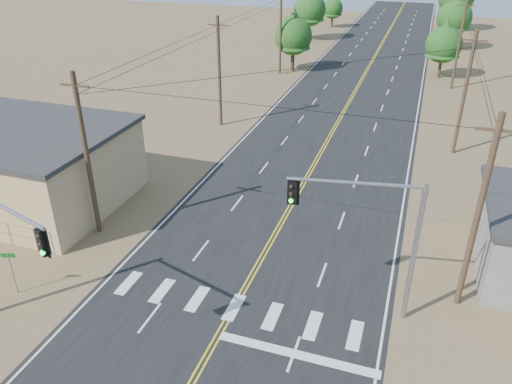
% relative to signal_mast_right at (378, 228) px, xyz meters
% --- Properties ---
extents(road, '(15.00, 200.00, 0.02)m').
position_rel_signal_mast_right_xyz_m(road, '(-6.32, 20.31, -4.91)').
color(road, black).
rests_on(road, ground).
extents(utility_pole_left_near, '(1.80, 0.30, 10.00)m').
position_rel_signal_mast_right_xyz_m(utility_pole_left_near, '(-16.82, 2.31, 0.20)').
color(utility_pole_left_near, '#4C3826').
rests_on(utility_pole_left_near, ground).
extents(utility_pole_left_mid, '(1.80, 0.30, 10.00)m').
position_rel_signal_mast_right_xyz_m(utility_pole_left_mid, '(-16.82, 22.31, 0.20)').
color(utility_pole_left_mid, '#4C3826').
rests_on(utility_pole_left_mid, ground).
extents(utility_pole_left_far, '(1.80, 0.30, 10.00)m').
position_rel_signal_mast_right_xyz_m(utility_pole_left_far, '(-16.82, 42.31, 0.20)').
color(utility_pole_left_far, '#4C3826').
rests_on(utility_pole_left_far, ground).
extents(utility_pole_right_near, '(1.80, 0.30, 10.00)m').
position_rel_signal_mast_right_xyz_m(utility_pole_right_near, '(4.18, 2.31, 0.20)').
color(utility_pole_right_near, '#4C3826').
rests_on(utility_pole_right_near, ground).
extents(utility_pole_right_mid, '(1.80, 0.30, 10.00)m').
position_rel_signal_mast_right_xyz_m(utility_pole_right_mid, '(4.18, 22.31, 0.20)').
color(utility_pole_right_mid, '#4C3826').
rests_on(utility_pole_right_mid, ground).
extents(utility_pole_right_far, '(1.80, 0.30, 10.00)m').
position_rel_signal_mast_right_xyz_m(utility_pole_right_far, '(4.18, 42.31, 0.20)').
color(utility_pole_right_far, '#4C3826').
rests_on(utility_pole_right_far, ground).
extents(signal_mast_right, '(5.90, 1.38, 7.28)m').
position_rel_signal_mast_right_xyz_m(signal_mast_right, '(0.00, 0.00, 0.00)').
color(signal_mast_right, gray).
rests_on(signal_mast_right, ground).
extents(street_sign, '(0.71, 0.24, 2.46)m').
position_rel_signal_mast_right_xyz_m(street_sign, '(-17.32, -4.18, -3.27)').
color(street_sign, gray).
rests_on(street_sign, ground).
extents(tree_left_near, '(4.83, 4.83, 8.04)m').
position_rel_signal_mast_right_xyz_m(tree_left_near, '(-15.70, 44.45, -0.00)').
color(tree_left_near, '#3F2D1E').
rests_on(tree_left_near, ground).
extents(tree_left_mid, '(5.23, 5.23, 8.72)m').
position_rel_signal_mast_right_xyz_m(tree_left_mid, '(-18.46, 65.28, 0.42)').
color(tree_left_mid, '#3F2D1E').
rests_on(tree_left_mid, ground).
extents(tree_left_far, '(3.69, 3.69, 6.14)m').
position_rel_signal_mast_right_xyz_m(tree_left_far, '(-17.01, 78.21, -1.16)').
color(tree_left_far, '#3F2D1E').
rests_on(tree_left_far, ground).
extents(tree_right_near, '(4.41, 4.41, 7.36)m').
position_rel_signal_mast_right_xyz_m(tree_right_near, '(2.68, 46.95, -0.42)').
color(tree_right_near, '#3F2D1E').
rests_on(tree_right_near, ground).
extents(tree_right_mid, '(5.13, 5.13, 8.55)m').
position_rel_signal_mast_right_xyz_m(tree_right_mid, '(4.03, 64.79, 0.31)').
color(tree_right_mid, '#3F2D1E').
rests_on(tree_right_mid, ground).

